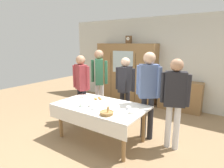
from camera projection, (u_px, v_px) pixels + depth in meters
The scene contains 23 objects.
ground_plane at pixel (107, 135), 4.00m from camera, with size 12.00×12.00×0.00m, color #997A56.
back_wall at pixel (156, 62), 5.85m from camera, with size 6.40×0.10×2.70m, color silver.
dining_table at pixel (100, 110), 3.67m from camera, with size 1.80×1.05×0.73m.
wall_cabinet at pixel (126, 73), 6.19m from camera, with size 2.05×0.46×1.91m.
mantel_clock at pixel (129, 40), 5.91m from camera, with size 0.18×0.11×0.24m.
bookshelf_low at pixel (180, 96), 5.37m from camera, with size 1.18×0.35×0.87m.
book_stack at pixel (181, 80), 5.27m from camera, with size 0.16×0.20×0.05m.
tea_cup_far_left at pixel (93, 109), 3.40m from camera, with size 0.13×0.13×0.06m.
tea_cup_mid_right at pixel (131, 112), 3.21m from camera, with size 0.13×0.13×0.06m.
tea_cup_center at pixel (81, 97), 4.12m from camera, with size 0.13×0.13×0.06m.
tea_cup_back_edge at pixel (91, 105), 3.57m from camera, with size 0.13×0.13×0.06m.
tea_cup_mid_left at pixel (129, 108), 3.42m from camera, with size 0.13×0.13×0.06m.
tea_cup_near_left at pixel (82, 105), 3.57m from camera, with size 0.13×0.13×0.06m.
bread_basket at pixel (107, 113), 3.17m from camera, with size 0.24×0.24×0.16m.
pastry_plate at pixel (98, 99), 4.00m from camera, with size 0.28×0.28×0.05m.
spoon_front_edge at pixel (84, 103), 3.77m from camera, with size 0.12×0.02×0.01m.
spoon_back_edge at pixel (64, 104), 3.73m from camera, with size 0.12×0.02×0.01m.
spoon_near_left at pixel (117, 109), 3.47m from camera, with size 0.12×0.02×0.01m.
person_by_cabinet at pixel (148, 87), 3.66m from camera, with size 0.52×0.38×1.76m.
person_near_right_end at pixel (125, 84), 4.43m from camera, with size 0.52×0.36×1.60m.
person_behind_table_right at pixel (81, 82), 4.52m from camera, with size 0.52×0.34×1.64m.
person_behind_table_left at pixel (175, 95), 3.30m from camera, with size 0.52×0.31×1.67m.
person_beside_shelf at pixel (99, 76), 4.87m from camera, with size 0.52×0.41×1.76m.
Camera 1 is at (2.15, -2.97, 1.93)m, focal length 29.92 mm.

